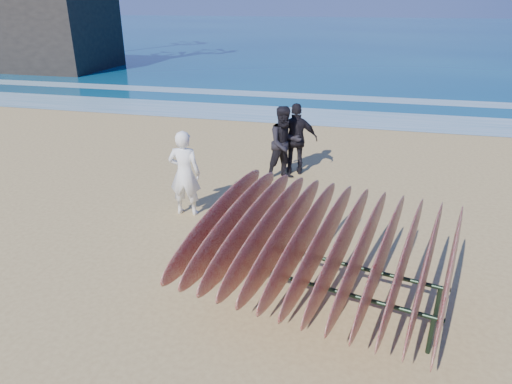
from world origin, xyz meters
TOP-DOWN VIEW (x-y plane):
  - ground at (0.00, 0.00)m, footprint 120.00×120.00m
  - ocean at (0.00, 55.00)m, footprint 160.00×160.00m
  - foam_near at (0.00, 10.00)m, footprint 160.00×160.00m
  - foam_far at (0.00, 13.50)m, footprint 160.00×160.00m
  - surfboard_rack at (1.19, -0.58)m, footprint 3.73×3.47m
  - person_white at (-1.57, 1.64)m, footprint 0.63×0.44m
  - person_dark_a at (-0.09, 3.89)m, footprint 1.03×1.00m
  - person_dark_b at (0.11, 4.29)m, footprint 1.04×0.60m
  - building at (-17.83, 18.21)m, footprint 9.28×5.15m

SIDE VIEW (x-z plane):
  - ground at x=0.00m, z-range 0.00..0.00m
  - ocean at x=0.00m, z-range 0.01..0.01m
  - foam_far at x=0.00m, z-range 0.01..0.01m
  - foam_near at x=0.00m, z-range 0.01..0.01m
  - person_white at x=-1.57m, z-range 0.00..1.64m
  - person_dark_b at x=0.11m, z-range 0.00..1.67m
  - person_dark_a at x=-0.09m, z-range 0.00..1.68m
  - surfboard_rack at x=1.19m, z-range 0.17..1.64m
  - building at x=-17.83m, z-range 0.00..4.12m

